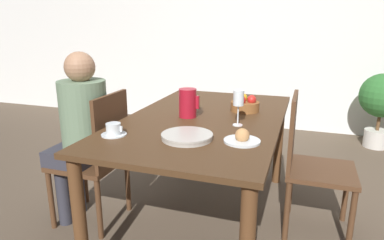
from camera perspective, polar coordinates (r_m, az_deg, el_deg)
The scene contains 13 objects.
ground_plane at distance 2.53m, azimuth 1.91°, elevation -16.18°, with size 20.00×20.00×0.00m, color brown.
wall_back at distance 4.54m, azimuth 11.38°, elevation 15.06°, with size 10.00×0.06×2.60m.
dining_table at distance 2.25m, azimuth 2.06°, elevation -1.97°, with size 0.98×1.68×0.75m.
chair_person_side at distance 2.39m, azimuth -15.48°, elevation -5.82°, with size 0.42×0.42×0.91m.
chair_opposite at distance 2.34m, azimuth 19.03°, elevation -6.59°, with size 0.42×0.42×0.91m.
person_seated at distance 2.35m, azimuth -18.03°, elevation -0.92°, with size 0.39×0.41×1.18m.
red_pitcher at distance 2.21m, azimuth -0.73°, elevation 2.90°, with size 0.14×0.11×0.19m.
wine_glass_water at distance 2.03m, azimuth 7.76°, elevation 3.39°, with size 0.06×0.06×0.21m.
teacup_near_person at distance 1.91m, azimuth -12.92°, elevation -1.65°, with size 0.14×0.14×0.07m.
serving_tray at distance 1.81m, azimuth -0.83°, elevation -2.74°, with size 0.27×0.27×0.03m.
bread_plate at distance 1.78m, azimuth 8.35°, elevation -3.03°, with size 0.19×0.19×0.07m.
fruit_bowl at distance 2.40m, azimuth 8.83°, elevation 2.54°, with size 0.20×0.20×0.12m.
potted_plant at distance 4.24m, azimuth 29.08°, elevation 2.89°, with size 0.48×0.48×0.83m.
Camera 1 is at (0.61, -2.06, 1.34)m, focal length 32.00 mm.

